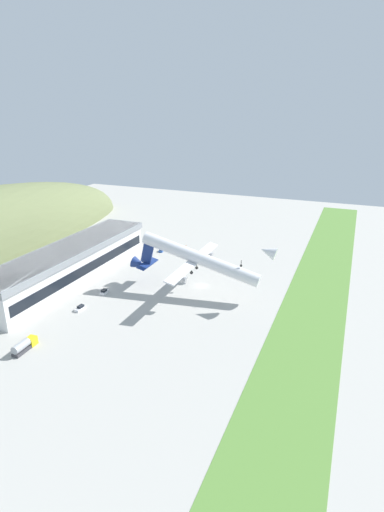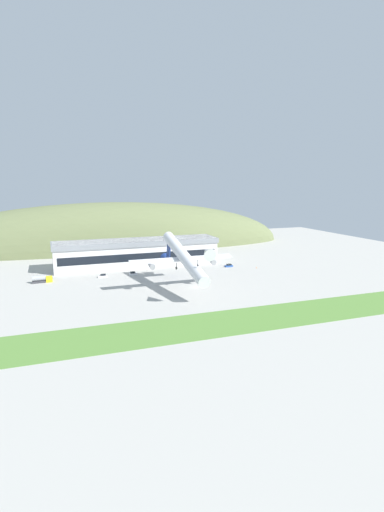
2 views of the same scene
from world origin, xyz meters
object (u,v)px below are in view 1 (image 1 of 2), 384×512
service_car_0 (104,292)px  traffic_cone_0 (186,246)px  cargo_airplane (197,259)px  fuel_truck (24,346)px  service_car_2 (162,250)px  service_car_1 (80,308)px  terminal_building (70,261)px

service_car_0 → traffic_cone_0: bearing=-5.9°
cargo_airplane → fuel_truck: cargo_airplane is taller
service_car_2 → traffic_cone_0: service_car_2 is taller
cargo_airplane → fuel_truck: (-52.61, 29.91, -11.35)m
service_car_1 → fuel_truck: bearing=-178.8°
terminal_building → service_car_2: 46.41m
service_car_0 → service_car_1: 13.51m
service_car_2 → fuel_truck: fuel_truck is taller
service_car_2 → traffic_cone_0: (11.38, -7.44, -0.32)m
service_car_1 → service_car_2: service_car_1 is taller
service_car_1 → service_car_2: bearing=1.0°
terminal_building → cargo_airplane: bearing=-81.3°
service_car_2 → cargo_airplane: bearing=-137.8°
traffic_cone_0 → terminal_building: bearing=154.8°
service_car_0 → terminal_building: bearing=71.8°
service_car_1 → fuel_truck: 25.29m
service_car_0 → service_car_1: (-13.51, 0.17, -0.04)m
terminal_building → fuel_truck: bearing=-156.7°
terminal_building → fuel_truck: size_ratio=9.91×
service_car_2 → fuel_truck: bearing=-179.0°
service_car_2 → fuel_truck: 87.36m
cargo_airplane → fuel_truck: bearing=150.4°
terminal_building → service_car_1: bearing=-136.3°
service_car_2 → service_car_1: bearing=-179.0°
service_car_2 → traffic_cone_0: 13.60m
service_car_1 → traffic_cone_0: size_ratio=7.06×
cargo_airplane → traffic_cone_0: 53.51m
fuel_truck → traffic_cone_0: bearing=-3.4°
cargo_airplane → service_car_0: size_ratio=14.72×
service_car_2 → fuel_truck: size_ratio=0.49×
cargo_airplane → service_car_2: size_ratio=13.46×
service_car_1 → traffic_cone_0: bearing=-5.0°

